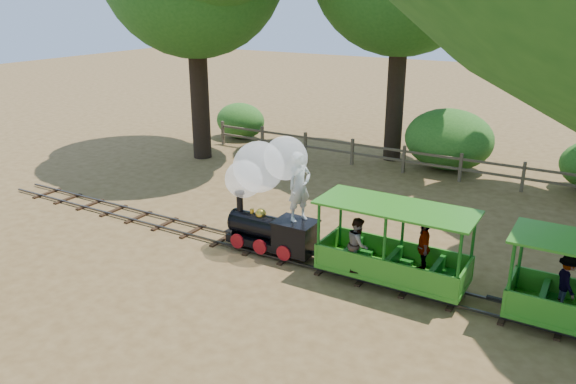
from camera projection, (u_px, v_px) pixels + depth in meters
The scene contains 7 objects.
ground at pixel (326, 267), 13.11m from camera, with size 90.00×90.00×0.00m, color olive.
track at pixel (326, 264), 13.09m from camera, with size 22.00×1.00×0.10m.
locomotive at pixel (267, 186), 13.42m from camera, with size 2.62×1.24×3.02m.
carriage_front at pixel (390, 253), 12.08m from camera, with size 3.34×1.39×1.73m.
fence at pixel (432, 161), 19.41m from camera, with size 18.10×0.10×1.00m.
shrub_west at pixel (240, 121), 24.73m from camera, with size 2.26×1.74×1.57m, color #2D6B1E.
shrub_mid_w at pixel (449, 139), 20.20m from camera, with size 3.19×2.46×2.21m, color #2D6B1E.
Camera 1 is at (5.25, -10.59, 5.99)m, focal length 35.00 mm.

